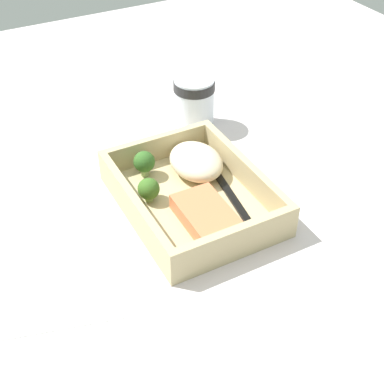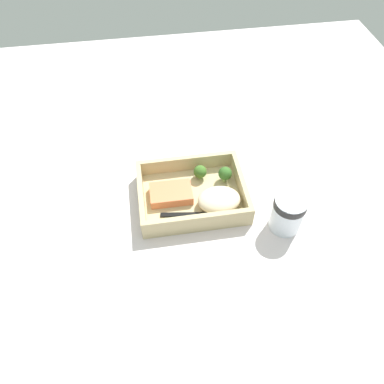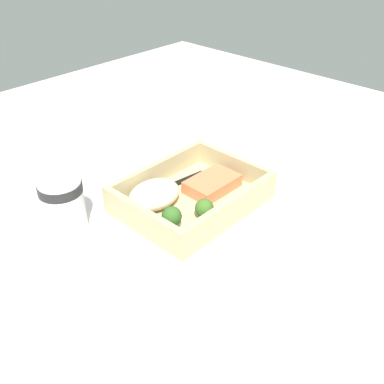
# 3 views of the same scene
# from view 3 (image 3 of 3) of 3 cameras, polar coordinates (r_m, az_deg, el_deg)

# --- Properties ---
(ground_plane) EXTENTS (1.60, 1.60, 0.02)m
(ground_plane) POSITION_cam_3_polar(r_m,az_deg,el_deg) (0.84, -0.00, -2.12)
(ground_plane) COLOR silver
(takeout_tray) EXTENTS (0.25, 0.19, 0.01)m
(takeout_tray) POSITION_cam_3_polar(r_m,az_deg,el_deg) (0.83, -0.00, -1.22)
(takeout_tray) COLOR tan
(takeout_tray) RESTS_ON ground_plane
(tray_rim) EXTENTS (0.25, 0.19, 0.04)m
(tray_rim) POSITION_cam_3_polar(r_m,az_deg,el_deg) (0.81, -0.00, 0.35)
(tray_rim) COLOR tan
(tray_rim) RESTS_ON takeout_tray
(salmon_fillet) EXTENTS (0.10, 0.07, 0.02)m
(salmon_fillet) POSITION_cam_3_polar(r_m,az_deg,el_deg) (0.84, 2.58, 1.04)
(salmon_fillet) COLOR #E1764B
(salmon_fillet) RESTS_ON takeout_tray
(mashed_potatoes) EXTENTS (0.10, 0.08, 0.04)m
(mashed_potatoes) POSITION_cam_3_polar(r_m,az_deg,el_deg) (0.80, -4.81, -0.31)
(mashed_potatoes) COLOR beige
(mashed_potatoes) RESTS_ON takeout_tray
(broccoli_floret_1) EXTENTS (0.03, 0.03, 0.04)m
(broccoli_floret_1) POSITION_cam_3_polar(r_m,az_deg,el_deg) (0.74, -2.60, -3.17)
(broccoli_floret_1) COLOR #87A765
(broccoli_floret_1) RESTS_ON takeout_tray
(broccoli_floret_2) EXTENTS (0.03, 0.03, 0.04)m
(broccoli_floret_2) POSITION_cam_3_polar(r_m,az_deg,el_deg) (0.76, 1.57, -2.10)
(broccoli_floret_2) COLOR #7BA35B
(broccoli_floret_2) RESTS_ON takeout_tray
(fork) EXTENTS (0.16, 0.04, 0.00)m
(fork) POSITION_cam_3_polar(r_m,az_deg,el_deg) (0.85, -3.27, 0.55)
(fork) COLOR black
(fork) RESTS_ON takeout_tray
(paper_cup) EXTENTS (0.07, 0.07, 0.09)m
(paper_cup) POSITION_cam_3_polar(r_m,az_deg,el_deg) (0.77, -16.10, -1.23)
(paper_cup) COLOR white
(paper_cup) RESTS_ON ground_plane
(receipt_slip) EXTENTS (0.13, 0.18, 0.00)m
(receipt_slip) POSITION_cam_3_polar(r_m,az_deg,el_deg) (0.78, 16.30, -5.38)
(receipt_slip) COLOR white
(receipt_slip) RESTS_ON ground_plane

